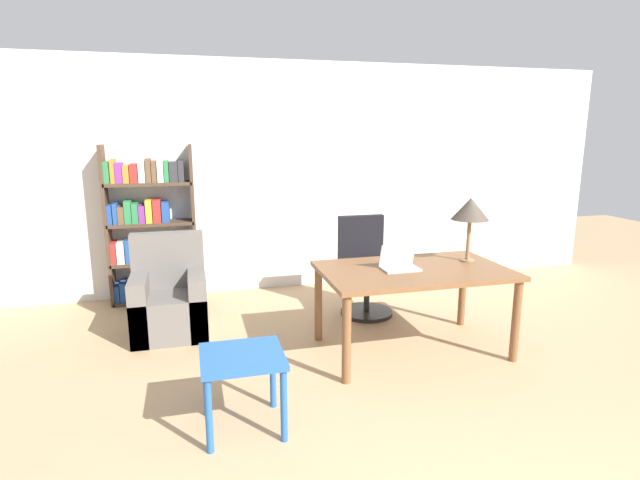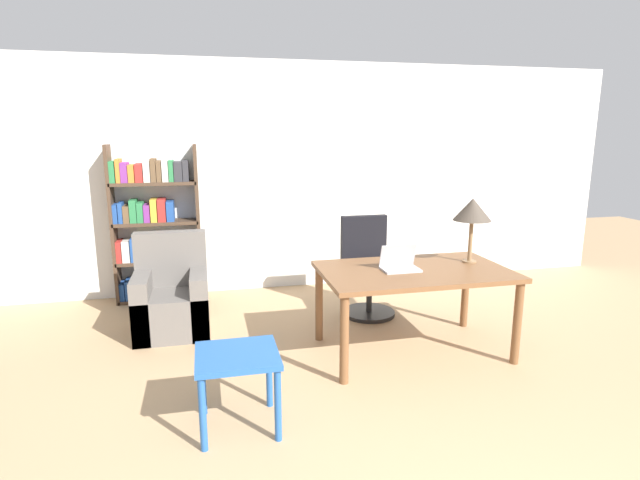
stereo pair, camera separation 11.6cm
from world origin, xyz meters
TOP-DOWN VIEW (x-y plane):
  - wall_back at (0.00, 4.53)m, footprint 8.00×0.06m
  - desk at (0.47, 2.38)m, footprint 1.59×0.96m
  - laptop at (0.33, 2.40)m, footprint 0.31×0.21m
  - table_lamp at (1.04, 2.49)m, footprint 0.33×0.33m
  - office_chair at (0.39, 3.39)m, footprint 0.54×0.54m
  - side_table_blue at (-1.09, 1.56)m, footprint 0.52×0.48m
  - armchair at (-1.59, 3.32)m, footprint 0.68×0.65m
  - bookshelf at (-1.84, 4.34)m, footprint 0.94×0.28m

SIDE VIEW (x-z plane):
  - armchair at x=-1.59m, z-range -0.16..0.78m
  - side_table_blue at x=-1.09m, z-range 0.16..0.68m
  - office_chair at x=0.39m, z-range -0.07..0.95m
  - desk at x=0.47m, z-range 0.28..1.03m
  - laptop at x=0.33m, z-range 0.68..0.90m
  - bookshelf at x=-1.84m, z-range -0.05..1.71m
  - table_lamp at x=1.04m, z-range 0.92..1.50m
  - wall_back at x=0.00m, z-range 0.00..2.70m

